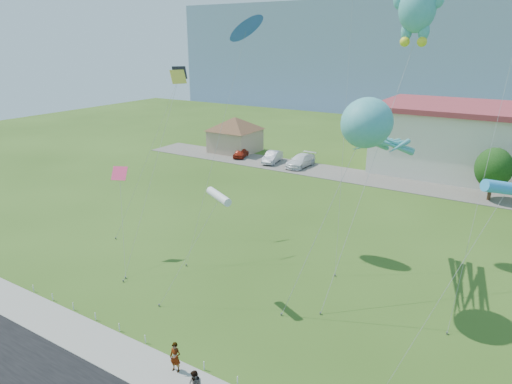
# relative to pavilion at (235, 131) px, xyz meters

# --- Properties ---
(ground) EXTENTS (160.00, 160.00, 0.00)m
(ground) POSITION_rel_pavilion_xyz_m (24.00, -38.00, -3.02)
(ground) COLOR #2E4C15
(ground) RESTS_ON ground
(sidewalk) EXTENTS (80.00, 2.50, 0.10)m
(sidewalk) POSITION_rel_pavilion_xyz_m (24.00, -40.75, -2.97)
(sidewalk) COLOR gray
(sidewalk) RESTS_ON ground
(parking_strip) EXTENTS (70.00, 6.00, 0.06)m
(parking_strip) POSITION_rel_pavilion_xyz_m (24.00, -3.00, -2.99)
(parking_strip) COLOR #59544C
(parking_strip) RESTS_ON ground
(hill_ridge) EXTENTS (160.00, 50.00, 25.00)m
(hill_ridge) POSITION_rel_pavilion_xyz_m (24.00, 82.00, 9.48)
(hill_ridge) COLOR #748FA1
(hill_ridge) RESTS_ON ground
(pavilion) EXTENTS (9.20, 9.20, 5.00)m
(pavilion) POSITION_rel_pavilion_xyz_m (0.00, 0.00, 0.00)
(pavilion) COLOR tan
(pavilion) RESTS_ON ground
(rope_fence) EXTENTS (26.05, 0.05, 0.50)m
(rope_fence) POSITION_rel_pavilion_xyz_m (24.00, -39.30, -2.77)
(rope_fence) COLOR white
(rope_fence) RESTS_ON ground
(tree_near) EXTENTS (3.60, 3.60, 5.47)m
(tree_near) POSITION_rel_pavilion_xyz_m (34.00, -4.00, 0.36)
(tree_near) COLOR #3F2B19
(tree_near) RESTS_ON ground
(pedestrian_left) EXTENTS (0.63, 0.48, 1.58)m
(pedestrian_left) POSITION_rel_pavilion_xyz_m (23.94, -40.16, -2.13)
(pedestrian_left) COLOR gray
(pedestrian_left) RESTS_ON sidewalk
(parked_car_red) EXTENTS (2.48, 3.98, 1.27)m
(parked_car_red) POSITION_rel_pavilion_xyz_m (2.67, -2.51, -2.33)
(parked_car_red) COLOR maroon
(parked_car_red) RESTS_ON parking_strip
(parked_car_silver) EXTENTS (2.36, 4.70, 1.48)m
(parked_car_silver) POSITION_rel_pavilion_xyz_m (7.81, -2.74, -2.22)
(parked_car_silver) COLOR #AEAEB5
(parked_car_silver) RESTS_ON parking_strip
(parked_car_white) EXTENTS (2.35, 5.35, 1.53)m
(parked_car_white) POSITION_rel_pavilion_xyz_m (11.92, -2.58, -2.20)
(parked_car_white) COLOR white
(parked_car_white) RESTS_ON parking_strip
(octopus_kite) EXTENTS (4.39, 11.51, 12.56)m
(octopus_kite) POSITION_rel_pavilion_xyz_m (28.91, -27.59, 7.32)
(octopus_kite) COLOR teal
(octopus_kite) RESTS_ON ground
(teddy_bear_kite) EXTENTS (3.14, 10.58, 20.13)m
(teddy_bear_kite) POSITION_rel_pavilion_xyz_m (29.38, -22.30, 14.75)
(teddy_bear_kite) COLOR teal
(teddy_bear_kite) RESTS_ON ground
(small_kite_yellow) EXTENTS (1.71, 8.48, 13.40)m
(small_kite_yellow) POSITION_rel_pavilion_xyz_m (14.11, -28.55, 8.30)
(small_kite_yellow) COLOR yellow
(small_kite_yellow) RESTS_ON ground
(small_kite_black) EXTENTS (3.65, 6.26, 13.49)m
(small_kite_black) POSITION_rel_pavilion_xyz_m (11.70, -25.88, 8.42)
(small_kite_black) COLOR black
(small_kite_black) RESTS_ON ground
(small_kite_blue) EXTENTS (2.02, 7.21, 17.00)m
(small_kite_blue) POSITION_rel_pavilion_xyz_m (18.16, -24.99, 12.91)
(small_kite_blue) COLOR blue
(small_kite_blue) RESTS_ON ground
(small_kite_cyan) EXTENTS (3.79, 4.27, 10.38)m
(small_kite_cyan) POSITION_rel_pavilion_xyz_m (36.37, -33.91, 6.84)
(small_kite_cyan) COLOR #2F93D6
(small_kite_cyan) RESTS_ON ground
(small_kite_white) EXTENTS (2.76, 4.28, 7.13)m
(small_kite_white) POSITION_rel_pavilion_xyz_m (21.58, -33.19, 3.62)
(small_kite_white) COLOR white
(small_kite_white) RESTS_ON ground
(small_kite_pink) EXTENTS (3.93, 3.84, 6.68)m
(small_kite_pink) POSITION_rel_pavilion_xyz_m (11.84, -32.08, 2.68)
(small_kite_pink) COLOR #FD386B
(small_kite_pink) RESTS_ON ground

